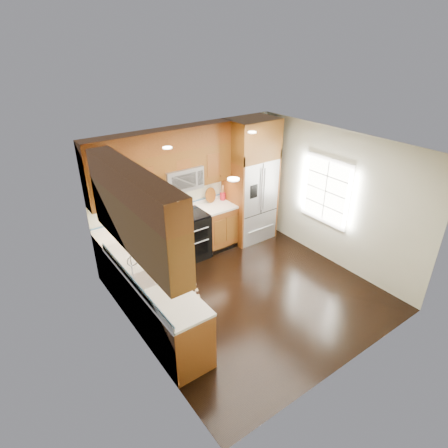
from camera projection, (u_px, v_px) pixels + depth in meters
ground at (250, 293)px, 6.58m from camera, size 4.00×4.00×0.00m
wall_back at (188, 190)px, 7.42m from camera, size 4.00×0.02×2.60m
wall_left at (136, 269)px, 4.94m from camera, size 0.02×4.00×2.60m
wall_right at (334, 199)px, 7.02m from camera, size 0.02×4.00×2.60m
window at (326, 191)px, 7.10m from camera, size 0.04×1.10×1.30m
base_cabinets at (161, 272)px, 6.38m from camera, size 2.85×3.00×0.90m
countertop at (164, 243)px, 6.32m from camera, size 2.86×3.01×0.04m
upper_cabinets at (153, 181)px, 5.83m from camera, size 2.85×3.00×1.15m
range at (188, 236)px, 7.43m from camera, size 0.76×0.67×0.95m
microwave at (181, 178)px, 6.98m from camera, size 0.76×0.40×0.42m
refrigerator at (251, 181)px, 7.83m from camera, size 0.98×0.75×2.60m
sink_faucet at (149, 274)px, 5.39m from camera, size 0.54×0.44×0.37m
rug at (176, 304)px, 6.30m from camera, size 1.32×1.63×0.01m
knife_block at (157, 216)px, 6.96m from camera, size 0.13×0.15×0.25m
utensil_crock at (223, 195)px, 7.83m from camera, size 0.13×0.13×0.32m
cutting_board at (211, 201)px, 7.77m from camera, size 0.40×0.40×0.02m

